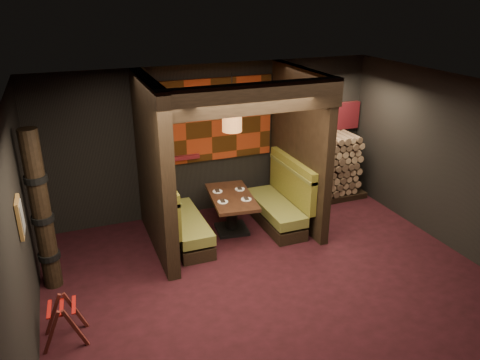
% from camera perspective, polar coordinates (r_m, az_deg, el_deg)
% --- Properties ---
extents(floor, '(6.50, 5.50, 0.02)m').
position_cam_1_polar(floor, '(7.22, 3.86, -12.24)').
color(floor, black).
rests_on(floor, ground).
extents(ceiling, '(6.50, 5.50, 0.02)m').
position_cam_1_polar(ceiling, '(6.08, 4.56, 10.67)').
color(ceiling, black).
rests_on(ceiling, ground).
extents(wall_back, '(6.50, 0.02, 2.85)m').
position_cam_1_polar(wall_back, '(8.93, -3.44, 4.94)').
color(wall_back, black).
rests_on(wall_back, ground).
extents(wall_front, '(6.50, 0.02, 2.85)m').
position_cam_1_polar(wall_front, '(4.54, 19.80, -15.00)').
color(wall_front, black).
rests_on(wall_front, ground).
extents(wall_left, '(0.02, 5.50, 2.85)m').
position_cam_1_polar(wall_left, '(6.01, -25.37, -6.24)').
color(wall_left, black).
rests_on(wall_left, ground).
extents(wall_right, '(0.02, 5.50, 2.85)m').
position_cam_1_polar(wall_right, '(8.38, 24.78, 1.69)').
color(wall_right, black).
rests_on(wall_right, ground).
extents(partition_left, '(0.20, 2.20, 2.85)m').
position_cam_1_polar(partition_left, '(7.60, -10.51, 1.44)').
color(partition_left, black).
rests_on(partition_left, floor).
extents(partition_right, '(0.15, 2.10, 2.85)m').
position_cam_1_polar(partition_right, '(8.49, 7.21, 3.88)').
color(partition_right, black).
rests_on(partition_right, floor).
extents(header_beam, '(2.85, 0.18, 0.44)m').
position_cam_1_polar(header_beam, '(6.74, 1.69, 9.87)').
color(header_beam, black).
rests_on(header_beam, partition_left).
extents(tapa_back_panel, '(2.40, 0.06, 1.55)m').
position_cam_1_polar(tapa_back_panel, '(8.77, -3.55, 7.29)').
color(tapa_back_panel, maroon).
rests_on(tapa_back_panel, wall_back).
extents(tapa_side_panel, '(0.04, 1.85, 1.45)m').
position_cam_1_polar(tapa_side_panel, '(7.64, -10.11, 4.97)').
color(tapa_side_panel, maroon).
rests_on(tapa_side_panel, partition_left).
extents(lacquer_shelf, '(0.60, 0.12, 0.07)m').
position_cam_1_polar(lacquer_shelf, '(8.75, -6.91, 2.75)').
color(lacquer_shelf, '#5C141A').
rests_on(lacquer_shelf, wall_back).
extents(booth_bench_left, '(0.68, 1.60, 1.14)m').
position_cam_1_polar(booth_bench_left, '(8.08, -7.30, -5.00)').
color(booth_bench_left, black).
rests_on(booth_bench_left, floor).
extents(booth_bench_right, '(0.68, 1.60, 1.14)m').
position_cam_1_polar(booth_bench_right, '(8.67, 4.90, -2.93)').
color(booth_bench_right, black).
rests_on(booth_bench_right, floor).
extents(dining_table, '(0.88, 1.40, 0.70)m').
position_cam_1_polar(dining_table, '(8.35, -1.03, -3.38)').
color(dining_table, black).
rests_on(dining_table, floor).
extents(place_settings, '(0.65, 0.68, 0.03)m').
position_cam_1_polar(place_settings, '(8.25, -1.04, -1.84)').
color(place_settings, white).
rests_on(place_settings, dining_table).
extents(pendant_lamp, '(0.33, 0.33, 0.96)m').
position_cam_1_polar(pendant_lamp, '(7.73, -0.98, 7.58)').
color(pendant_lamp, '#AC6935').
rests_on(pendant_lamp, ceiling).
extents(framed_picture, '(0.05, 0.36, 0.46)m').
position_cam_1_polar(framed_picture, '(6.01, -25.22, -4.11)').
color(framed_picture, olive).
rests_on(framed_picture, wall_left).
extents(luggage_rack, '(0.58, 0.43, 0.60)m').
position_cam_1_polar(luggage_rack, '(6.39, -20.69, -15.65)').
color(luggage_rack, '#4D1A15').
rests_on(luggage_rack, floor).
extents(totem_column, '(0.31, 0.31, 2.40)m').
position_cam_1_polar(totem_column, '(7.09, -23.03, -3.71)').
color(totem_column, black).
rests_on(totem_column, floor).
extents(firewood_stack, '(1.73, 0.70, 1.36)m').
position_cam_1_polar(firewood_stack, '(9.74, 10.31, 1.48)').
color(firewood_stack, black).
rests_on(firewood_stack, floor).
extents(mosaic_header, '(1.83, 0.10, 0.56)m').
position_cam_1_polar(mosaic_header, '(9.72, 9.69, 7.43)').
color(mosaic_header, maroon).
rests_on(mosaic_header, wall_back).
extents(bay_front_post, '(0.08, 0.08, 2.85)m').
position_cam_1_polar(bay_front_post, '(8.75, 6.93, 4.45)').
color(bay_front_post, black).
rests_on(bay_front_post, floor).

